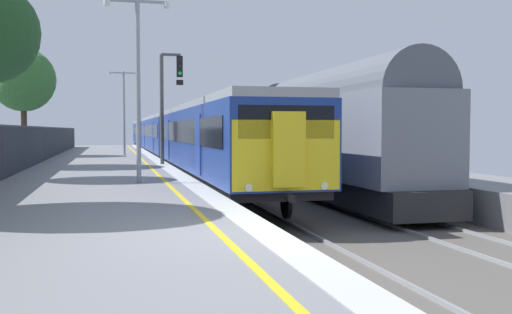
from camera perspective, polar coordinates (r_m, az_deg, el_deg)
ground at (r=10.33m, az=13.15°, el=-9.92°), size 17.40×110.00×1.21m
commuter_train_at_platform at (r=44.54m, az=-8.76°, el=2.17°), size 2.83×62.66×3.81m
freight_train_adjacent_track at (r=34.23m, az=-0.35°, el=2.71°), size 2.60×39.77×4.85m
signal_gantry at (r=27.93m, az=-8.69°, el=6.00°), size 1.10×0.24×5.25m
platform_lamp_mid at (r=18.27m, az=-11.50°, el=7.95°), size 2.00×0.20×5.64m
platform_lamp_far at (r=38.58m, az=-12.83°, el=4.94°), size 2.00×0.20×5.41m
background_tree_left at (r=39.00m, az=-22.00°, el=6.87°), size 3.95×3.95×6.73m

